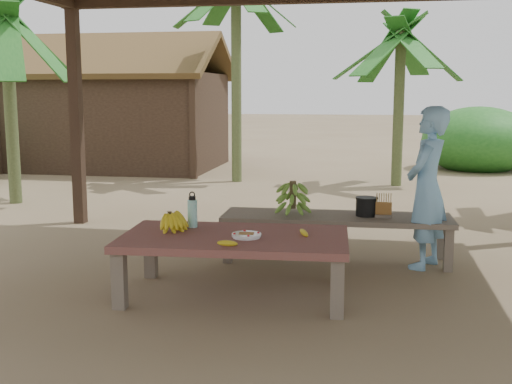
% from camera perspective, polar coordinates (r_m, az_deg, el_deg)
% --- Properties ---
extents(ground, '(80.00, 80.00, 0.00)m').
position_cam_1_polar(ground, '(5.41, 1.53, -8.67)').
color(ground, brown).
rests_on(ground, ground).
extents(work_table, '(1.85, 1.10, 0.50)m').
position_cam_1_polar(work_table, '(5.15, -1.91, -4.56)').
color(work_table, brown).
rests_on(work_table, ground).
extents(bench, '(2.22, 0.66, 0.45)m').
position_cam_1_polar(bench, '(6.26, 7.15, -2.57)').
color(bench, brown).
rests_on(bench, ground).
extents(ripe_banana_bunch, '(0.35, 0.32, 0.17)m').
position_cam_1_polar(ripe_banana_bunch, '(5.35, -7.68, -2.47)').
color(ripe_banana_bunch, yellow).
rests_on(ripe_banana_bunch, work_table).
extents(plate, '(0.23, 0.23, 0.04)m').
position_cam_1_polar(plate, '(5.05, -0.85, -3.88)').
color(plate, white).
rests_on(plate, work_table).
extents(loose_banana_front, '(0.16, 0.12, 0.04)m').
position_cam_1_polar(loose_banana_front, '(4.78, -2.55, -4.58)').
color(loose_banana_front, yellow).
rests_on(loose_banana_front, work_table).
extents(loose_banana_side, '(0.11, 0.15, 0.04)m').
position_cam_1_polar(loose_banana_side, '(5.13, 4.29, -3.64)').
color(loose_banana_side, yellow).
rests_on(loose_banana_side, work_table).
extents(water_flask, '(0.08, 0.08, 0.31)m').
position_cam_1_polar(water_flask, '(5.44, -5.68, -1.81)').
color(water_flask, '#40CAB6').
rests_on(water_flask, work_table).
extents(green_banana_stalk, '(0.31, 0.31, 0.34)m').
position_cam_1_polar(green_banana_stalk, '(6.24, 3.29, -0.43)').
color(green_banana_stalk, '#598C2D').
rests_on(green_banana_stalk, bench).
extents(cooking_pot, '(0.20, 0.20, 0.17)m').
position_cam_1_polar(cooking_pot, '(6.25, 9.81, -1.32)').
color(cooking_pot, black).
rests_on(cooking_pot, bench).
extents(skewer_rack, '(0.18, 0.08, 0.24)m').
position_cam_1_polar(skewer_rack, '(6.19, 11.28, -1.16)').
color(skewer_rack, '#A57F47').
rests_on(skewer_rack, bench).
extents(woman, '(0.55, 0.65, 1.51)m').
position_cam_1_polar(woman, '(6.13, 14.96, 0.35)').
color(woman, '#6FA5D2').
rests_on(woman, ground).
extents(hut, '(4.40, 3.43, 2.85)m').
position_cam_1_polar(hut, '(14.13, -11.83, 6.63)').
color(hut, black).
rests_on(hut, ground).
extents(banana_plant_n, '(1.80, 1.80, 2.84)m').
position_cam_1_polar(banana_plant_n, '(11.39, 12.74, 12.39)').
color(banana_plant_n, '#596638').
rests_on(banana_plant_n, ground).
extents(banana_plant_w, '(1.80, 1.80, 2.88)m').
position_cam_1_polar(banana_plant_w, '(10.03, -21.31, 12.71)').
color(banana_plant_w, '#596638').
rests_on(banana_plant_w, ground).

